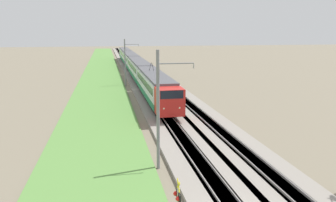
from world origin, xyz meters
TOP-DOWN VIEW (x-y plane):
  - ballast_main at (50.00, 0.00)m, footprint 240.00×4.40m
  - ballast_adjacent at (50.00, -3.90)m, footprint 240.00×4.40m
  - track_main at (50.00, 0.00)m, footprint 240.00×1.57m
  - track_adjacent at (50.00, -3.90)m, footprint 240.00×1.57m
  - grass_verge at (50.00, 7.19)m, footprint 240.00×8.15m
  - passenger_train at (59.56, 0.00)m, footprint 84.03×2.87m
  - catenary_mast_near at (7.66, 2.82)m, footprint 0.22×2.56m
  - catenary_mast_mid at (43.49, 2.82)m, footprint 0.22×2.56m

SIDE VIEW (x-z plane):
  - grass_verge at x=50.00m, z-range 0.00..0.12m
  - ballast_main at x=50.00m, z-range 0.00..0.30m
  - ballast_adjacent at x=50.00m, z-range 0.00..0.30m
  - track_main at x=50.00m, z-range -0.07..0.38m
  - track_adjacent at x=50.00m, z-range -0.07..0.38m
  - passenger_train at x=59.56m, z-range -0.16..4.88m
  - catenary_mast_mid at x=43.49m, z-range 0.14..8.14m
  - catenary_mast_near at x=7.66m, z-range 0.14..8.26m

